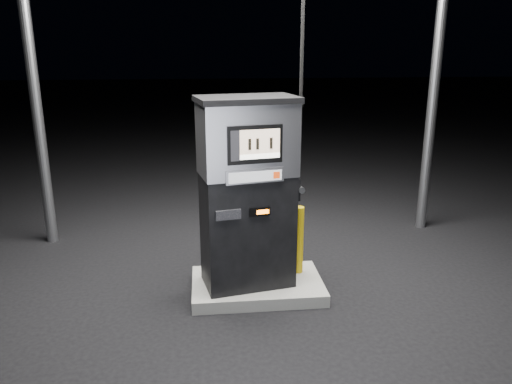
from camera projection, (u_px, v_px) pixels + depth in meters
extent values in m
plane|color=black|center=(257.00, 291.00, 6.21)|extent=(80.00, 80.00, 0.00)
cube|color=slate|center=(257.00, 286.00, 6.19)|extent=(1.60, 1.00, 0.15)
cylinder|color=gray|center=(35.00, 95.00, 7.17)|extent=(0.16, 0.16, 4.50)
cylinder|color=gray|center=(434.00, 91.00, 7.79)|extent=(0.16, 0.16, 4.50)
cube|color=black|center=(247.00, 230.00, 5.94)|extent=(1.13, 0.79, 1.37)
cube|color=#A5A5AC|center=(247.00, 139.00, 5.63)|extent=(1.16, 0.81, 0.82)
cube|color=black|center=(247.00, 99.00, 5.50)|extent=(1.21, 0.86, 0.07)
cube|color=black|center=(255.00, 145.00, 5.34)|extent=(0.61, 0.15, 0.42)
cube|color=tan|center=(260.00, 142.00, 5.33)|extent=(0.44, 0.09, 0.26)
cube|color=white|center=(260.00, 156.00, 5.37)|extent=(0.44, 0.09, 0.05)
cube|color=#A5A5AC|center=(255.00, 176.00, 5.44)|extent=(0.65, 0.15, 0.15)
cube|color=#9A9DA2|center=(256.00, 177.00, 5.42)|extent=(0.59, 0.12, 0.12)
cube|color=#A42D0A|center=(277.00, 175.00, 5.49)|extent=(0.08, 0.02, 0.08)
cube|color=black|center=(260.00, 212.00, 5.57)|extent=(0.24, 0.07, 0.10)
cube|color=orange|center=(263.00, 212.00, 5.57)|extent=(0.14, 0.03, 0.05)
cube|color=black|center=(228.00, 215.00, 5.47)|extent=(0.28, 0.08, 0.11)
cube|color=black|center=(293.00, 188.00, 5.97)|extent=(0.14, 0.21, 0.27)
cylinder|color=gray|center=(298.00, 188.00, 5.99)|extent=(0.12, 0.25, 0.08)
cylinder|color=black|center=(303.00, 28.00, 5.41)|extent=(0.05, 0.05, 3.40)
cylinder|color=#C4A10A|center=(212.00, 249.00, 6.07)|extent=(0.14, 0.14, 0.82)
cylinder|color=#C4A10A|center=(299.00, 240.00, 6.28)|extent=(0.14, 0.14, 0.87)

